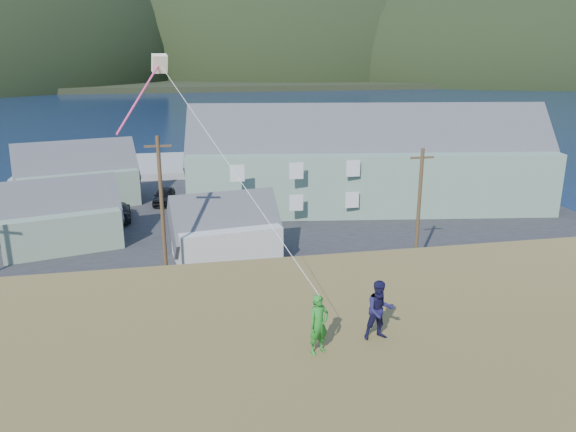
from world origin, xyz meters
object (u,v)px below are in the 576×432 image
(lodge, at_px, (368,160))
(kite_flyer_navy, at_px, (380,310))
(shed_palegreen_far, at_px, (77,176))
(kite_flyer_green, at_px, (319,324))
(wharf, at_px, (134,167))
(shed_white, at_px, (225,231))
(shed_palegreen_near, at_px, (60,217))

(lodge, xyz_separation_m, kite_flyer_navy, (-12.53, -37.19, 3.45))
(shed_palegreen_far, xyz_separation_m, kite_flyer_green, (13.18, -43.87, 5.11))
(lodge, bearing_deg, wharf, 145.35)
(shed_white, height_order, kite_flyer_green, kite_flyer_green)
(shed_palegreen_near, distance_m, kite_flyer_navy, 34.36)
(kite_flyer_green, relative_size, kite_flyer_navy, 0.96)
(shed_palegreen_far, relative_size, kite_flyer_green, 7.72)
(shed_palegreen_near, bearing_deg, wharf, 68.40)
(shed_white, xyz_separation_m, kite_flyer_navy, (2.16, -25.20, 5.71))
(wharf, height_order, shed_palegreen_far, shed_palegreen_far)
(shed_palegreen_near, distance_m, shed_palegreen_far, 12.78)
(shed_palegreen_near, height_order, shed_palegreen_far, shed_palegreen_far)
(lodge, bearing_deg, shed_white, -132.27)
(shed_palegreen_near, relative_size, shed_palegreen_far, 0.80)
(lodge, relative_size, shed_white, 4.27)
(wharf, distance_m, kite_flyer_navy, 60.59)
(lodge, distance_m, kite_flyer_green, 40.38)
(shed_palegreen_near, height_order, kite_flyer_green, kite_flyer_green)
(shed_white, xyz_separation_m, kite_flyer_green, (0.36, -25.60, 5.68))
(lodge, distance_m, shed_palegreen_near, 27.71)
(shed_palegreen_far, relative_size, kite_flyer_navy, 7.42)
(wharf, bearing_deg, lodge, -43.14)
(shed_palegreen_far, xyz_separation_m, kite_flyer_navy, (14.98, -43.47, 5.14))
(shed_white, bearing_deg, shed_palegreen_far, 116.99)
(kite_flyer_green, bearing_deg, shed_palegreen_far, 83.04)
(lodge, bearing_deg, kite_flyer_green, -102.37)
(kite_flyer_green, xyz_separation_m, kite_flyer_navy, (1.80, 0.40, 0.03))
(lodge, distance_m, kite_flyer_navy, 39.40)
(wharf, bearing_deg, shed_palegreen_near, -96.96)
(wharf, relative_size, shed_white, 3.17)
(shed_palegreen_near, xyz_separation_m, shed_white, (12.17, -5.52, -0.10))
(lodge, height_order, kite_flyer_green, lodge)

